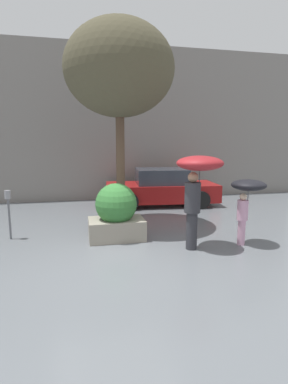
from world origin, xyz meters
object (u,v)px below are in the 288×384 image
at_px(planter_box, 116,213).
at_px(person_adult, 198,177).
at_px(parking_meter, 8,204).
at_px(parked_car_near, 161,188).
at_px(person_child, 247,193).
at_px(street_tree, 119,70).

distance_m(planter_box, person_adult, 2.12).
bearing_deg(planter_box, parking_meter, 168.70).
bearing_deg(planter_box, parked_car_near, 59.87).
relative_size(person_adult, person_child, 1.36).
relative_size(person_child, street_tree, 0.28).
relative_size(person_child, parked_car_near, 0.36).
height_order(planter_box, parking_meter, planter_box).
bearing_deg(parking_meter, person_child, -16.13).
bearing_deg(street_tree, parked_car_near, 54.07).
relative_size(street_tree, parking_meter, 4.51).
distance_m(person_child, parked_car_near, 4.72).
distance_m(person_adult, street_tree, 3.54).
xyz_separation_m(person_adult, street_tree, (-1.34, 2.10, 2.52)).
xyz_separation_m(person_adult, person_child, (1.17, -0.00, -0.39)).
xyz_separation_m(person_child, street_tree, (-2.51, 2.10, 2.91)).
bearing_deg(person_child, person_adult, -171.98).
height_order(person_child, parked_car_near, person_child).
bearing_deg(parking_meter, person_adult, -20.37).
bearing_deg(parking_meter, parked_car_near, 34.30).
bearing_deg(person_adult, person_child, -7.99).
height_order(person_child, street_tree, street_tree).
distance_m(planter_box, parked_car_near, 4.18).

